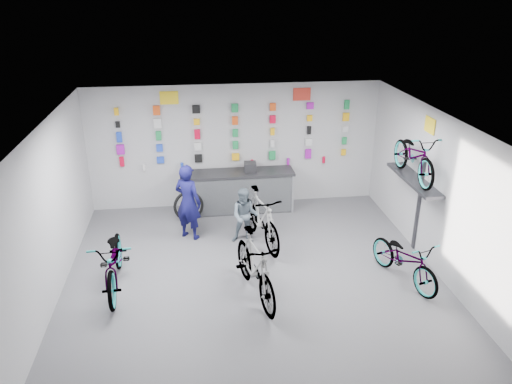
{
  "coord_description": "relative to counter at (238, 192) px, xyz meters",
  "views": [
    {
      "loc": [
        -1.0,
        -7.52,
        5.16
      ],
      "look_at": [
        0.17,
        1.4,
        1.37
      ],
      "focal_mm": 35.0,
      "sensor_mm": 36.0,
      "label": 1
    }
  ],
  "objects": [
    {
      "name": "merch_wall",
      "position": [
        -0.1,
        0.39,
        1.31
      ],
      "size": [
        5.57,
        0.08,
        1.56
      ],
      "color": "red",
      "rests_on": "wall_back"
    },
    {
      "name": "sign_right",
      "position": [
        1.6,
        0.44,
        2.23
      ],
      "size": [
        0.42,
        0.02,
        0.3
      ],
      "primitive_type": "cube",
      "color": "red",
      "rests_on": "wall_back"
    },
    {
      "name": "wall_bracket",
      "position": [
        3.33,
        -2.34,
        0.98
      ],
      "size": [
        0.39,
        1.9,
        2.0
      ],
      "color": "#333338",
      "rests_on": "wall_right"
    },
    {
      "name": "ceiling",
      "position": [
        0.0,
        -3.54,
        2.51
      ],
      "size": [
        8.0,
        8.0,
        0.0
      ],
      "primitive_type": "plane",
      "rotation": [
        3.14,
        0.0,
        0.0
      ],
      "color": "white",
      "rests_on": "wall_back"
    },
    {
      "name": "register",
      "position": [
        0.31,
        0.01,
        0.62
      ],
      "size": [
        0.29,
        0.31,
        0.22
      ],
      "primitive_type": "cube",
      "rotation": [
        0.0,
        0.0,
        -0.05
      ],
      "color": "black",
      "rests_on": "counter"
    },
    {
      "name": "bike_center",
      "position": [
        -0.04,
        -3.65,
        0.11
      ],
      "size": [
        0.96,
        2.07,
        1.2
      ],
      "primitive_type": "imported",
      "rotation": [
        0.0,
        0.0,
        0.2
      ],
      "color": "gray",
      "rests_on": "floor"
    },
    {
      "name": "sign_left",
      "position": [
        -1.5,
        0.44,
        2.23
      ],
      "size": [
        0.42,
        0.02,
        0.3
      ],
      "primitive_type": "cube",
      "color": "yellow",
      "rests_on": "wall_back"
    },
    {
      "name": "wall_right",
      "position": [
        3.5,
        -3.54,
        1.01
      ],
      "size": [
        0.0,
        8.0,
        8.0
      ],
      "primitive_type": "plane",
      "rotation": [
        1.57,
        0.0,
        -1.57
      ],
      "color": "silver",
      "rests_on": "floor"
    },
    {
      "name": "wall_back",
      "position": [
        0.0,
        0.46,
        1.01
      ],
      "size": [
        7.0,
        0.0,
        7.0
      ],
      "primitive_type": "plane",
      "rotation": [
        1.57,
        0.0,
        0.0
      ],
      "color": "silver",
      "rests_on": "floor"
    },
    {
      "name": "bike_left",
      "position": [
        -2.51,
        -3.01,
        0.06
      ],
      "size": [
        0.82,
        2.1,
        1.09
      ],
      "primitive_type": "imported",
      "rotation": [
        0.0,
        0.0,
        0.05
      ],
      "color": "gray",
      "rests_on": "floor"
    },
    {
      "name": "sign_side",
      "position": [
        3.48,
        -2.34,
        2.16
      ],
      "size": [
        0.02,
        0.4,
        0.3
      ],
      "primitive_type": "cube",
      "color": "yellow",
      "rests_on": "wall_right"
    },
    {
      "name": "counter",
      "position": [
        0.0,
        0.0,
        0.0
      ],
      "size": [
        2.7,
        0.66,
        1.0
      ],
      "color": "black",
      "rests_on": "floor"
    },
    {
      "name": "bike_wall",
      "position": [
        3.25,
        -2.34,
        1.57
      ],
      "size": [
        0.63,
        1.8,
        0.95
      ],
      "primitive_type": "imported",
      "color": "gray",
      "rests_on": "wall_bracket"
    },
    {
      "name": "clerk",
      "position": [
        -1.18,
        -1.25,
        0.35
      ],
      "size": [
        0.73,
        0.67,
        1.68
      ],
      "primitive_type": "imported",
      "rotation": [
        0.0,
        0.0,
        2.55
      ],
      "color": "#0E0E43",
      "rests_on": "floor"
    },
    {
      "name": "customer",
      "position": [
        0.01,
        -1.6,
        0.12
      ],
      "size": [
        0.66,
        0.55,
        1.21
      ],
      "primitive_type": "imported",
      "rotation": [
        0.0,
        0.0,
        -0.16
      ],
      "color": "slate",
      "rests_on": "floor"
    },
    {
      "name": "floor",
      "position": [
        0.0,
        -3.54,
        -0.49
      ],
      "size": [
        8.0,
        8.0,
        0.0
      ],
      "primitive_type": "plane",
      "color": "#4D4D52",
      "rests_on": "ground"
    },
    {
      "name": "wall_left",
      "position": [
        -3.5,
        -3.54,
        1.01
      ],
      "size": [
        0.0,
        8.0,
        8.0
      ],
      "primitive_type": "plane",
      "rotation": [
        1.57,
        0.0,
        1.57
      ],
      "color": "silver",
      "rests_on": "floor"
    },
    {
      "name": "bike_service",
      "position": [
        0.33,
        -1.72,
        0.11
      ],
      "size": [
        1.02,
        2.05,
        1.18
      ],
      "primitive_type": "imported",
      "rotation": [
        0.0,
        0.0,
        0.24
      ],
      "color": "gray",
      "rests_on": "floor"
    },
    {
      "name": "spare_wheel",
      "position": [
        -1.19,
        -0.37,
        -0.14
      ],
      "size": [
        0.74,
        0.34,
        0.71
      ],
      "rotation": [
        0.0,
        0.0,
        0.21
      ],
      "color": "black",
      "rests_on": "floor"
    },
    {
      "name": "bike_right",
      "position": [
        2.76,
        -3.51,
        -0.02
      ],
      "size": [
        1.13,
        1.86,
        0.92
      ],
      "primitive_type": "imported",
      "rotation": [
        0.0,
        0.0,
        0.32
      ],
      "color": "gray",
      "rests_on": "floor"
    }
  ]
}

